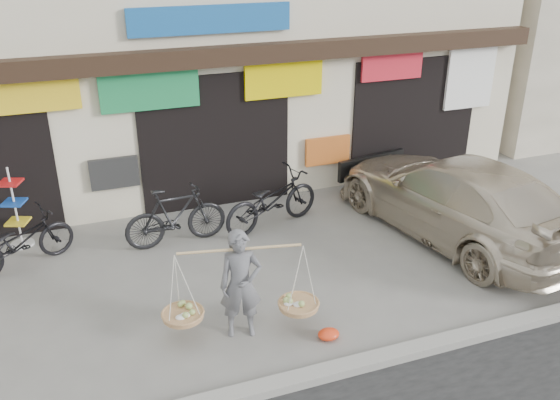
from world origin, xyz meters
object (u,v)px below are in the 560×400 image
object	(u,v)px
bike_0	(20,242)
bike_2	(272,200)
street_vendor	(241,288)
display_rack	(17,215)
suv	(455,197)
bike_1	(176,216)

from	to	relation	value
bike_0	bike_2	bearing A→B (deg)	-115.00
street_vendor	bike_0	xyz separation A→B (m)	(-2.93, 2.98, -0.26)
street_vendor	bike_2	bearing A→B (deg)	74.93
display_rack	bike_0	bearing A→B (deg)	-86.33
suv	display_rack	xyz separation A→B (m)	(-7.51, 2.28, -0.14)
bike_0	street_vendor	bearing A→B (deg)	-160.06
bike_1	bike_2	size ratio (longest dim) A/B	0.88
bike_1	suv	world-z (taller)	suv
suv	display_rack	world-z (taller)	display_rack
bike_1	bike_2	distance (m)	1.82
street_vendor	bike_0	world-z (taller)	street_vendor
bike_0	display_rack	distance (m)	0.84
street_vendor	display_rack	size ratio (longest dim) A/B	1.42
street_vendor	display_rack	xyz separation A→B (m)	(-2.98, 3.80, -0.13)
bike_1	bike_0	bearing A→B (deg)	85.08
bike_1	bike_2	bearing A→B (deg)	-91.41
street_vendor	suv	distance (m)	4.78
street_vendor	bike_1	size ratio (longest dim) A/B	1.17
street_vendor	bike_2	distance (m)	3.30
bike_1	suv	xyz separation A→B (m)	(4.87, -1.37, 0.19)
suv	bike_0	bearing A→B (deg)	-21.37
bike_0	bike_1	bearing A→B (deg)	-116.45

